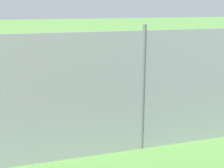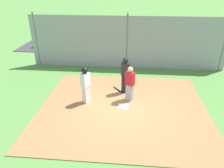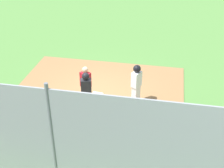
{
  "view_description": "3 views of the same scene",
  "coord_description": "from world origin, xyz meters",
  "px_view_note": "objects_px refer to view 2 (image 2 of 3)",
  "views": [
    {
      "loc": [
        -2.82,
        -11.57,
        3.82
      ],
      "look_at": [
        0.26,
        -1.05,
        0.84
      ],
      "focal_mm": 47.09,
      "sensor_mm": 36.0,
      "label": 1
    },
    {
      "loc": [
        -0.22,
        7.78,
        4.98
      ],
      "look_at": [
        0.57,
        -0.99,
        0.63
      ],
      "focal_mm": 33.44,
      "sensor_mm": 36.0,
      "label": 2
    },
    {
      "loc": [
        2.74,
        -10.68,
        7.03
      ],
      "look_at": [
        0.78,
        -0.62,
        1.02
      ],
      "focal_mm": 49.81,
      "sensor_mm": 36.0,
      "label": 3
    }
  ],
  "objects_px": {
    "parked_car_dark": "(125,40)",
    "catcher": "(130,83)",
    "parked_car_red": "(158,40)",
    "baseball_bat": "(118,90)",
    "home_plate": "(123,107)",
    "runner": "(85,82)",
    "parked_car_white": "(62,38)",
    "umpire": "(125,74)"
  },
  "relations": [
    {
      "from": "parked_car_red",
      "to": "parked_car_white",
      "type": "relative_size",
      "value": 1.01
    },
    {
      "from": "parked_car_red",
      "to": "parked_car_white",
      "type": "height_order",
      "value": "same"
    },
    {
      "from": "home_plate",
      "to": "catcher",
      "type": "bearing_deg",
      "value": -112.23
    },
    {
      "from": "baseball_bat",
      "to": "parked_car_dark",
      "type": "height_order",
      "value": "parked_car_dark"
    },
    {
      "from": "catcher",
      "to": "runner",
      "type": "height_order",
      "value": "runner"
    },
    {
      "from": "catcher",
      "to": "parked_car_white",
      "type": "bearing_deg",
      "value": -118.31
    },
    {
      "from": "baseball_bat",
      "to": "parked_car_white",
      "type": "bearing_deg",
      "value": -5.66
    },
    {
      "from": "umpire",
      "to": "runner",
      "type": "bearing_deg",
      "value": -73.59
    },
    {
      "from": "home_plate",
      "to": "baseball_bat",
      "type": "xyz_separation_m",
      "value": [
        0.32,
        -1.52,
        0.02
      ]
    },
    {
      "from": "home_plate",
      "to": "baseball_bat",
      "type": "height_order",
      "value": "baseball_bat"
    },
    {
      "from": "catcher",
      "to": "baseball_bat",
      "type": "height_order",
      "value": "catcher"
    },
    {
      "from": "home_plate",
      "to": "parked_car_red",
      "type": "height_order",
      "value": "parked_car_red"
    },
    {
      "from": "catcher",
      "to": "parked_car_dark",
      "type": "distance_m",
      "value": 8.68
    },
    {
      "from": "catcher",
      "to": "parked_car_white",
      "type": "relative_size",
      "value": 0.38
    },
    {
      "from": "catcher",
      "to": "parked_car_white",
      "type": "height_order",
      "value": "catcher"
    },
    {
      "from": "baseball_bat",
      "to": "parked_car_dark",
      "type": "xyz_separation_m",
      "value": [
        -0.06,
        -7.77,
        0.55
      ]
    },
    {
      "from": "parked_car_white",
      "to": "runner",
      "type": "bearing_deg",
      "value": 108.06
    },
    {
      "from": "baseball_bat",
      "to": "catcher",
      "type": "bearing_deg",
      "value": 173.76
    },
    {
      "from": "baseball_bat",
      "to": "parked_car_white",
      "type": "xyz_separation_m",
      "value": [
        5.25,
        -7.86,
        0.55
      ]
    },
    {
      "from": "home_plate",
      "to": "parked_car_red",
      "type": "relative_size",
      "value": 0.1
    },
    {
      "from": "parked_car_dark",
      "to": "parked_car_white",
      "type": "height_order",
      "value": "same"
    },
    {
      "from": "umpire",
      "to": "runner",
      "type": "xyz_separation_m",
      "value": [
        1.7,
        1.13,
        0.03
      ]
    },
    {
      "from": "umpire",
      "to": "parked_car_white",
      "type": "height_order",
      "value": "umpire"
    },
    {
      "from": "parked_car_dark",
      "to": "catcher",
      "type": "bearing_deg",
      "value": 85.02
    },
    {
      "from": "runner",
      "to": "parked_car_red",
      "type": "xyz_separation_m",
      "value": [
        -4.15,
        -9.34,
        -0.4
      ]
    },
    {
      "from": "runner",
      "to": "parked_car_dark",
      "type": "distance_m",
      "value": 9.14
    },
    {
      "from": "runner",
      "to": "parked_car_dark",
      "type": "xyz_separation_m",
      "value": [
        -1.41,
        -9.03,
        -0.4
      ]
    },
    {
      "from": "parked_car_dark",
      "to": "parked_car_white",
      "type": "relative_size",
      "value": 1.02
    },
    {
      "from": "parked_car_dark",
      "to": "baseball_bat",
      "type": "bearing_deg",
      "value": 81.16
    },
    {
      "from": "umpire",
      "to": "parked_car_dark",
      "type": "height_order",
      "value": "umpire"
    },
    {
      "from": "runner",
      "to": "parked_car_dark",
      "type": "height_order",
      "value": "runner"
    },
    {
      "from": "parked_car_red",
      "to": "parked_car_white",
      "type": "xyz_separation_m",
      "value": [
        8.05,
        0.23,
        0.0
      ]
    },
    {
      "from": "catcher",
      "to": "parked_car_red",
      "type": "bearing_deg",
      "value": -165.88
    },
    {
      "from": "runner",
      "to": "catcher",
      "type": "bearing_deg",
      "value": 39.87
    },
    {
      "from": "home_plate",
      "to": "runner",
      "type": "distance_m",
      "value": 1.96
    },
    {
      "from": "umpire",
      "to": "parked_car_dark",
      "type": "bearing_deg",
      "value": 164.94
    },
    {
      "from": "home_plate",
      "to": "umpire",
      "type": "relative_size",
      "value": 0.24
    },
    {
      "from": "umpire",
      "to": "parked_car_white",
      "type": "distance_m",
      "value": 9.76
    },
    {
      "from": "runner",
      "to": "parked_car_white",
      "type": "bearing_deg",
      "value": 142.28
    },
    {
      "from": "runner",
      "to": "parked_car_white",
      "type": "distance_m",
      "value": 9.92
    },
    {
      "from": "parked_car_red",
      "to": "baseball_bat",
      "type": "bearing_deg",
      "value": 63.27
    },
    {
      "from": "baseball_bat",
      "to": "parked_car_white",
      "type": "distance_m",
      "value": 9.47
    }
  ]
}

